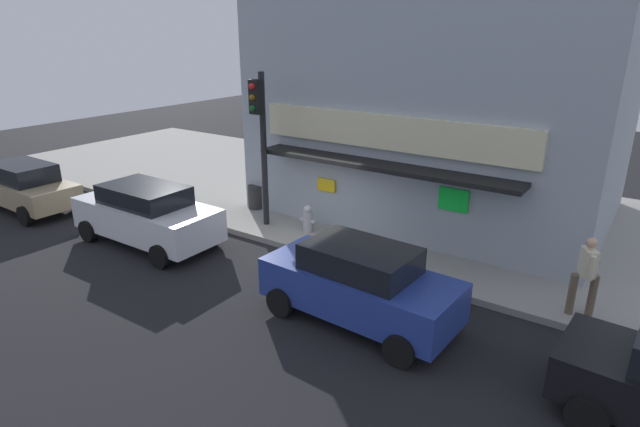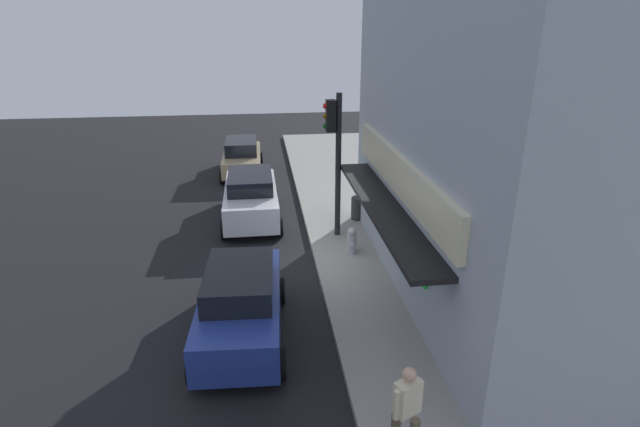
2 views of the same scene
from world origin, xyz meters
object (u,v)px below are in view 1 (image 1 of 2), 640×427
fire_hydrant (308,219)px  trash_can (256,197)px  parked_car_tan (25,186)px  potted_plant_by_doorway (393,217)px  parked_car_blue (360,283)px  pedestrian (586,273)px  parked_car_white (147,214)px  traffic_light (261,130)px

fire_hydrant → trash_can: size_ratio=1.03×
trash_can → parked_car_tan: 7.86m
potted_plant_by_doorway → trash_can: bearing=-172.5°
trash_can → parked_car_blue: 7.46m
trash_can → parked_car_blue: size_ratio=0.19×
fire_hydrant → pedestrian: bearing=-4.3°
parked_car_white → pedestrian: bearing=12.5°
trash_can → parked_car_tan: parked_car_tan is taller
potted_plant_by_doorway → parked_car_white: size_ratio=0.19×
pedestrian → parked_car_blue: 4.67m
parked_car_tan → fire_hydrant: bearing=20.3°
fire_hydrant → parked_car_blue: (3.65, -3.20, 0.32)m
parked_car_blue → parked_car_tan: bearing=-178.9°
fire_hydrant → potted_plant_by_doorway: 2.50m
traffic_light → parked_car_blue: bearing=-29.5°
trash_can → pedestrian: (10.18, -1.30, 0.56)m
traffic_light → fire_hydrant: traffic_light is taller
parked_car_white → fire_hydrant: bearing=40.8°
fire_hydrant → parked_car_white: parked_car_white is taller
traffic_light → trash_can: bearing=140.0°
parked_car_tan → parked_car_white: parked_car_white is taller
potted_plant_by_doorway → parked_car_blue: size_ratio=0.20×
traffic_light → trash_can: 3.03m
potted_plant_by_doorway → parked_car_white: 7.09m
trash_can → potted_plant_by_doorway: 4.82m
potted_plant_by_doorway → parked_car_tan: parked_car_tan is taller
trash_can → potted_plant_by_doorway: size_ratio=0.92×
trash_can → parked_car_white: 3.84m
potted_plant_by_doorway → pedestrian: bearing=-19.7°
traffic_light → parked_car_white: bearing=-127.5°
fire_hydrant → traffic_light: bearing=-167.1°
fire_hydrant → potted_plant_by_doorway: (2.10, 1.36, 0.07)m
fire_hydrant → parked_car_tan: 9.95m
pedestrian → parked_car_blue: bearing=-145.6°
traffic_light → pedestrian: size_ratio=2.62×
parked_car_tan → parked_car_white: size_ratio=0.93×
fire_hydrant → pedestrian: pedestrian is taller
trash_can → pedestrian: pedestrian is taller
fire_hydrant → parked_car_white: size_ratio=0.18×
pedestrian → trash_can: bearing=172.7°
fire_hydrant → potted_plant_by_doorway: bearing=33.0°
trash_can → fire_hydrant: bearing=-15.2°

